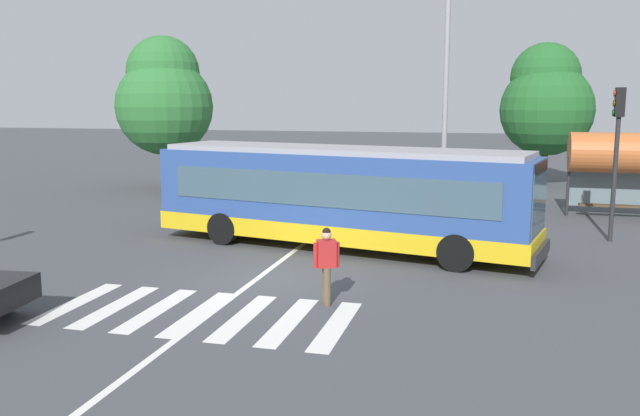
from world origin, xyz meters
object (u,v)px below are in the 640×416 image
at_px(twin_arm_street_lamp, 446,70).
at_px(background_tree_right, 547,100).
at_px(city_transit_bus, 340,196).
at_px(pedestrian_crossing_street, 326,262).
at_px(parked_car_white, 263,180).
at_px(bus_stop_shelter, 631,155).
at_px(parked_car_charcoal, 217,177).
at_px(traffic_light_far_corner, 617,139).
at_px(parked_car_teal, 505,186).
at_px(parked_car_champagne, 441,184).
at_px(parked_car_blue, 382,183).
at_px(background_tree_left, 164,97).
at_px(parked_car_silver, 321,180).

relative_size(twin_arm_street_lamp, background_tree_right, 1.22).
xyz_separation_m(city_transit_bus, pedestrian_crossing_street, (0.98, -5.62, -0.62)).
bearing_deg(pedestrian_crossing_street, parked_car_white, 114.20).
bearing_deg(twin_arm_street_lamp, city_transit_bus, -110.62).
bearing_deg(bus_stop_shelter, parked_car_white, 172.70).
bearing_deg(parked_car_white, parked_car_charcoal, 166.76).
relative_size(parked_car_charcoal, parked_car_white, 1.00).
relative_size(traffic_light_far_corner, background_tree_right, 0.65).
distance_m(parked_car_teal, background_tree_right, 8.21).
relative_size(city_transit_bus, parked_car_champagne, 2.66).
height_order(parked_car_blue, parked_car_teal, same).
relative_size(parked_car_teal, bus_stop_shelter, 1.02).
height_order(pedestrian_crossing_street, parked_car_white, pedestrian_crossing_street).
height_order(parked_car_blue, traffic_light_far_corner, traffic_light_far_corner).
bearing_deg(parked_car_champagne, traffic_light_far_corner, -50.98).
bearing_deg(parked_car_blue, parked_car_white, -178.57).
height_order(city_transit_bus, parked_car_blue, city_transit_bus).
bearing_deg(city_transit_bus, parked_car_champagne, 77.96).
bearing_deg(parked_car_teal, background_tree_left, 177.34).
distance_m(parked_car_champagne, parked_car_teal, 2.77).
bearing_deg(background_tree_right, background_tree_left, -161.38).
relative_size(bus_stop_shelter, background_tree_left, 0.58).
xyz_separation_m(parked_car_charcoal, parked_car_blue, (8.15, -0.46, 0.00)).
distance_m(pedestrian_crossing_street, parked_car_blue, 15.68).
height_order(parked_car_teal, bus_stop_shelter, bus_stop_shelter).
distance_m(pedestrian_crossing_street, twin_arm_street_lamp, 13.36).
distance_m(parked_car_white, parked_car_champagne, 8.21).
height_order(city_transit_bus, parked_car_champagne, city_transit_bus).
bearing_deg(parked_car_champagne, parked_car_blue, -171.33).
distance_m(parked_car_charcoal, bus_stop_shelter, 18.24).
distance_m(parked_car_charcoal, background_tree_left, 5.01).
height_order(parked_car_teal, background_tree_left, background_tree_left).
height_order(city_transit_bus, parked_car_teal, city_transit_bus).
distance_m(city_transit_bus, traffic_light_far_corner, 8.85).
relative_size(parked_car_champagne, background_tree_left, 0.59).
xyz_separation_m(parked_car_white, parked_car_silver, (2.66, 0.71, 0.00)).
xyz_separation_m(traffic_light_far_corner, background_tree_right, (-1.11, 14.38, 1.23)).
distance_m(parked_car_charcoal, parked_car_blue, 8.16).
relative_size(pedestrian_crossing_street, parked_car_blue, 0.38).
xyz_separation_m(parked_car_charcoal, parked_car_silver, (5.20, 0.11, 0.00)).
distance_m(city_transit_bus, background_tree_right, 19.06).
height_order(parked_car_white, bus_stop_shelter, bus_stop_shelter).
xyz_separation_m(parked_car_champagne, background_tree_right, (4.80, 7.09, 3.70)).
bearing_deg(background_tree_left, traffic_light_far_corner, -22.34).
xyz_separation_m(parked_car_white, background_tree_right, (12.99, 7.63, 3.70)).
bearing_deg(parked_car_champagne, background_tree_right, 55.91).
relative_size(parked_car_charcoal, traffic_light_far_corner, 0.94).
xyz_separation_m(parked_car_champagne, background_tree_left, (-13.82, 0.82, 3.87)).
bearing_deg(city_transit_bus, parked_car_white, 121.22).
height_order(parked_car_champagne, background_tree_left, background_tree_left).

